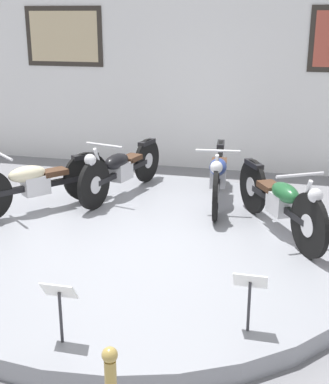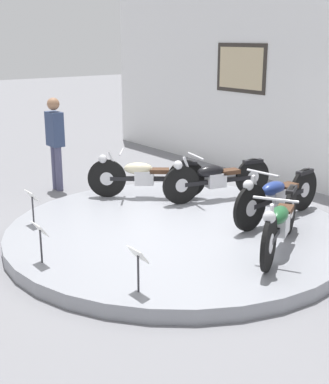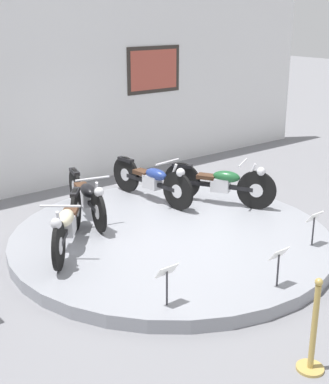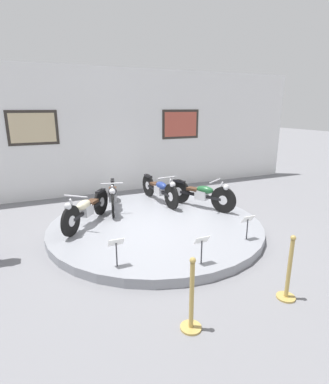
# 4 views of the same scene
# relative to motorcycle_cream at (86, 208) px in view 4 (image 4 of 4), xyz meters

# --- Properties ---
(ground_plane) EXTENTS (60.00, 60.00, 0.00)m
(ground_plane) POSITION_rel_motorcycle_cream_xyz_m (1.50, -0.48, -0.57)
(ground_plane) COLOR slate
(display_platform) EXTENTS (4.89, 4.89, 0.18)m
(display_platform) POSITION_rel_motorcycle_cream_xyz_m (1.50, -0.48, -0.48)
(display_platform) COLOR gray
(display_platform) RESTS_ON ground_plane
(back_wall) EXTENTS (14.00, 0.22, 3.99)m
(back_wall) POSITION_rel_motorcycle_cream_xyz_m (1.50, 3.21, 1.42)
(back_wall) COLOR white
(back_wall) RESTS_ON ground_plane
(motorcycle_cream) EXTENTS (1.30, 1.59, 0.80)m
(motorcycle_cream) POSITION_rel_motorcycle_cream_xyz_m (0.00, 0.00, 0.00)
(motorcycle_cream) COLOR black
(motorcycle_cream) RESTS_ON display_platform
(motorcycle_black) EXTENTS (0.64, 1.94, 0.80)m
(motorcycle_black) POSITION_rel_motorcycle_cream_xyz_m (0.83, 0.88, -0.01)
(motorcycle_black) COLOR black
(motorcycle_black) RESTS_ON display_platform
(motorcycle_blue) EXTENTS (0.54, 2.02, 0.81)m
(motorcycle_blue) POSITION_rel_motorcycle_cream_xyz_m (2.16, 0.88, 0.01)
(motorcycle_blue) COLOR black
(motorcycle_blue) RESTS_ON display_platform
(motorcycle_green) EXTENTS (1.05, 1.79, 0.81)m
(motorcycle_green) POSITION_rel_motorcycle_cream_xyz_m (2.99, -0.00, 0.01)
(motorcycle_green) COLOR black
(motorcycle_green) RESTS_ON display_platform
(info_placard_front_left) EXTENTS (0.26, 0.11, 0.51)m
(info_placard_front_left) POSITION_rel_motorcycle_cream_xyz_m (0.15, -2.08, -0.02)
(info_placard_front_left) COLOR #333338
(info_placard_front_left) RESTS_ON display_platform
(info_placard_front_centre) EXTENTS (0.26, 0.11, 0.51)m
(info_placard_front_centre) POSITION_rel_motorcycle_cream_xyz_m (1.50, -2.57, -0.02)
(info_placard_front_centre) COLOR #333338
(info_placard_front_centre) RESTS_ON display_platform
(info_placard_front_right) EXTENTS (0.26, 0.11, 0.51)m
(info_placard_front_right) POSITION_rel_motorcycle_cream_xyz_m (2.85, -2.08, -0.02)
(info_placard_front_right) COLOR #333338
(info_placard_front_right) RESTS_ON display_platform
(stanchion_post_left_of_entry) EXTENTS (0.28, 0.28, 1.02)m
(stanchion_post_left_of_entry) POSITION_rel_motorcycle_cream_xyz_m (0.69, -3.71, -0.23)
(stanchion_post_left_of_entry) COLOR tan
(stanchion_post_left_of_entry) RESTS_ON ground_plane
(stanchion_post_right_of_entry) EXTENTS (0.28, 0.28, 1.02)m
(stanchion_post_right_of_entry) POSITION_rel_motorcycle_cream_xyz_m (2.31, -3.71, -0.23)
(stanchion_post_right_of_entry) COLOR tan
(stanchion_post_right_of_entry) RESTS_ON ground_plane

